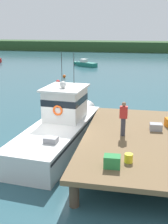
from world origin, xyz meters
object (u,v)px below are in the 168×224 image
(crate_stack_mid_dock, at_px, (112,161))
(mooring_buoy_channel_marker, at_px, (64,76))
(crate_single_by_cleat, at_px, (156,127))
(mooring_buoy_outer, at_px, (58,82))
(moored_boat_mid_harbor, at_px, (85,64))
(bait_bucket, at_px, (129,158))
(deckhand_by_the_boat, at_px, (123,118))
(main_fishing_boat, at_px, (62,126))

(crate_stack_mid_dock, distance_m, mooring_buoy_channel_marker, 25.77)
(crate_single_by_cleat, bearing_deg, mooring_buoy_channel_marker, 116.62)
(crate_single_by_cleat, height_order, mooring_buoy_outer, crate_single_by_cleat)
(moored_boat_mid_harbor, bearing_deg, mooring_buoy_channel_marker, -93.07)
(bait_bucket, height_order, moored_boat_mid_harbor, bait_bucket)
(bait_bucket, bearing_deg, crate_stack_mid_dock, -138.09)
(crate_stack_mid_dock, height_order, mooring_buoy_outer, crate_stack_mid_dock)
(crate_stack_mid_dock, relative_size, mooring_buoy_outer, 1.33)
(bait_bucket, height_order, mooring_buoy_channel_marker, bait_bucket)
(bait_bucket, distance_m, deckhand_by_the_boat, 2.86)
(crate_stack_mid_dock, height_order, bait_bucket, crate_stack_mid_dock)
(crate_stack_mid_dock, relative_size, mooring_buoy_channel_marker, 1.53)
(main_fishing_boat, relative_size, crate_stack_mid_dock, 16.54)
(crate_single_by_cleat, bearing_deg, deckhand_by_the_boat, -147.11)
(crate_stack_mid_dock, bearing_deg, moored_boat_mid_harbor, 102.46)
(deckhand_by_the_boat, bearing_deg, mooring_buoy_channel_marker, 111.96)
(bait_bucket, height_order, mooring_buoy_outer, bait_bucket)
(mooring_buoy_channel_marker, bearing_deg, crate_stack_mid_dock, -71.12)
(moored_boat_mid_harbor, distance_m, mooring_buoy_outer, 14.57)
(crate_single_by_cleat, xyz_separation_m, mooring_buoy_outer, (-9.76, 16.25, -1.15))
(crate_stack_mid_dock, xyz_separation_m, deckhand_by_the_boat, (0.18, 3.26, 0.63))
(crate_single_by_cleat, xyz_separation_m, mooring_buoy_channel_marker, (-10.07, 20.09, -1.18))
(crate_single_by_cleat, bearing_deg, crate_stack_mid_dock, -112.17)
(crate_single_by_cleat, distance_m, mooring_buoy_channel_marker, 22.50)
(bait_bucket, relative_size, mooring_buoy_outer, 0.75)
(crate_stack_mid_dock, distance_m, bait_bucket, 0.77)
(moored_boat_mid_harbor, bearing_deg, mooring_buoy_outer, -91.04)
(crate_single_by_cleat, xyz_separation_m, deckhand_by_the_boat, (-1.56, -1.01, 0.69))
(deckhand_by_the_boat, bearing_deg, mooring_buoy_outer, 115.41)
(main_fishing_boat, distance_m, mooring_buoy_channel_marker, 20.48)
(deckhand_by_the_boat, distance_m, moored_boat_mid_harbor, 32.83)
(crate_stack_mid_dock, distance_m, moored_boat_mid_harbor, 35.94)
(mooring_buoy_outer, bearing_deg, mooring_buoy_channel_marker, 94.61)
(mooring_buoy_channel_marker, bearing_deg, crate_single_by_cleat, -63.38)
(bait_bucket, relative_size, mooring_buoy_channel_marker, 0.86)
(crate_single_by_cleat, bearing_deg, mooring_buoy_outer, 120.98)
(deckhand_by_the_boat, bearing_deg, bait_bucket, -81.84)
(main_fishing_boat, height_order, moored_boat_mid_harbor, main_fishing_boat)
(mooring_buoy_outer, bearing_deg, main_fishing_boat, -73.10)
(main_fishing_boat, xyz_separation_m, bait_bucket, (3.74, -4.03, 0.36))
(crate_stack_mid_dock, xyz_separation_m, mooring_buoy_outer, (-8.02, 20.52, -1.20))
(crate_stack_mid_dock, bearing_deg, bait_bucket, 41.91)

